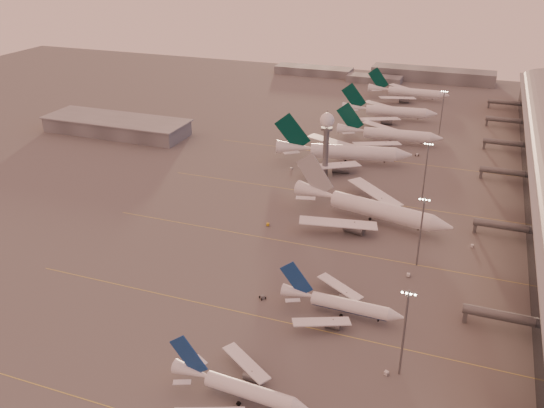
% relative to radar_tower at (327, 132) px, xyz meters
% --- Properties ---
extents(ground, '(700.00, 700.00, 0.00)m').
position_rel_radar_tower_xyz_m(ground, '(-5.00, -120.00, -20.95)').
color(ground, '#595757').
rests_on(ground, ground).
extents(taxiway_markings, '(180.00, 185.25, 0.02)m').
position_rel_radar_tower_xyz_m(taxiway_markings, '(25.00, -64.00, -20.94)').
color(taxiway_markings, '#D8C64C').
rests_on(taxiway_markings, ground).
extents(hangar, '(82.00, 27.00, 8.50)m').
position_rel_radar_tower_xyz_m(hangar, '(-125.00, 20.00, -16.63)').
color(hangar, slate).
rests_on(hangar, ground).
extents(radar_tower, '(6.40, 6.40, 31.10)m').
position_rel_radar_tower_xyz_m(radar_tower, '(0.00, 0.00, 0.00)').
color(radar_tower, slate).
rests_on(radar_tower, ground).
extents(mast_a, '(3.60, 0.56, 25.00)m').
position_rel_radar_tower_xyz_m(mast_a, '(53.00, -120.00, -7.21)').
color(mast_a, slate).
rests_on(mast_a, ground).
extents(mast_b, '(3.60, 0.56, 25.00)m').
position_rel_radar_tower_xyz_m(mast_b, '(50.00, -65.00, -7.21)').
color(mast_b, slate).
rests_on(mast_b, ground).
extents(mast_c, '(3.60, 0.56, 25.00)m').
position_rel_radar_tower_xyz_m(mast_c, '(45.00, -10.00, -7.21)').
color(mast_c, slate).
rests_on(mast_c, ground).
extents(mast_d, '(3.60, 0.56, 25.00)m').
position_rel_radar_tower_xyz_m(mast_d, '(43.00, 80.00, -7.21)').
color(mast_d, slate).
rests_on(mast_d, ground).
extents(distant_horizon, '(165.00, 37.50, 9.00)m').
position_rel_radar_tower_xyz_m(distant_horizon, '(-2.38, 205.14, -17.06)').
color(distant_horizon, slate).
rests_on(distant_horizon, ground).
extents(narrowbody_near, '(36.68, 29.22, 14.32)m').
position_rel_radar_tower_xyz_m(narrowbody_near, '(18.97, -142.28, -18.05)').
color(narrowbody_near, white).
rests_on(narrowbody_near, ground).
extents(narrowbody_mid, '(37.14, 29.65, 14.51)m').
position_rel_radar_tower_xyz_m(narrowbody_mid, '(32.93, -100.76, -18.01)').
color(narrowbody_mid, white).
rests_on(narrowbody_mid, ground).
extents(widebody_white, '(64.24, 50.94, 22.90)m').
position_rel_radar_tower_xyz_m(widebody_white, '(28.62, -37.88, -16.98)').
color(widebody_white, white).
rests_on(widebody_white, ground).
extents(greentail_a, '(65.13, 52.10, 23.91)m').
position_rel_radar_tower_xyz_m(greentail_a, '(4.02, 18.79, -16.73)').
color(greentail_a, white).
rests_on(greentail_a, ground).
extents(greentail_b, '(56.16, 45.22, 20.39)m').
position_rel_radar_tower_xyz_m(greentail_b, '(19.51, 55.82, -17.35)').
color(greentail_b, white).
rests_on(greentail_b, ground).
extents(greentail_c, '(56.84, 45.68, 20.67)m').
position_rel_radar_tower_xyz_m(greentail_c, '(11.84, 99.21, -17.30)').
color(greentail_c, white).
rests_on(greentail_c, ground).
extents(greentail_d, '(54.49, 44.02, 19.80)m').
position_rel_radar_tower_xyz_m(greentail_d, '(15.60, 149.87, -17.45)').
color(greentail_d, white).
rests_on(greentail_d, ground).
extents(gsv_catering_a, '(5.33, 3.68, 4.01)m').
position_rel_radar_tower_xyz_m(gsv_catering_a, '(50.22, -121.58, -18.95)').
color(gsv_catering_a, silver).
rests_on(gsv_catering_a, ground).
extents(gsv_tug_mid, '(4.46, 4.28, 1.11)m').
position_rel_radar_tower_xyz_m(gsv_tug_mid, '(8.83, -101.39, -20.38)').
color(gsv_tug_mid, slate).
rests_on(gsv_tug_mid, ground).
extents(gsv_truck_b, '(5.94, 2.38, 2.37)m').
position_rel_radar_tower_xyz_m(gsv_truck_b, '(48.93, -73.32, -19.74)').
color(gsv_truck_b, silver).
rests_on(gsv_truck_b, ground).
extents(gsv_truck_c, '(5.97, 3.56, 2.27)m').
position_rel_radar_tower_xyz_m(gsv_truck_c, '(-6.32, -55.60, -19.79)').
color(gsv_truck_c, gold).
rests_on(gsv_truck_c, ground).
extents(gsv_catering_b, '(5.27, 3.08, 4.06)m').
position_rel_radar_tower_xyz_m(gsv_catering_b, '(67.01, -46.00, -18.92)').
color(gsv_catering_b, silver).
rests_on(gsv_catering_b, ground).
extents(gsv_tug_far, '(3.66, 3.43, 0.90)m').
position_rel_radar_tower_xyz_m(gsv_tug_far, '(13.03, -24.38, -20.48)').
color(gsv_tug_far, slate).
rests_on(gsv_tug_far, ground).
extents(gsv_truck_d, '(1.99, 4.88, 1.94)m').
position_rel_radar_tower_xyz_m(gsv_truck_d, '(-16.84, 2.52, -19.96)').
color(gsv_truck_d, silver).
rests_on(gsv_truck_d, ground).
extents(gsv_tug_hangar, '(3.86, 2.46, 1.07)m').
position_rel_radar_tower_xyz_m(gsv_tug_hangar, '(36.17, 41.33, -20.40)').
color(gsv_tug_hangar, silver).
rests_on(gsv_tug_hangar, ground).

